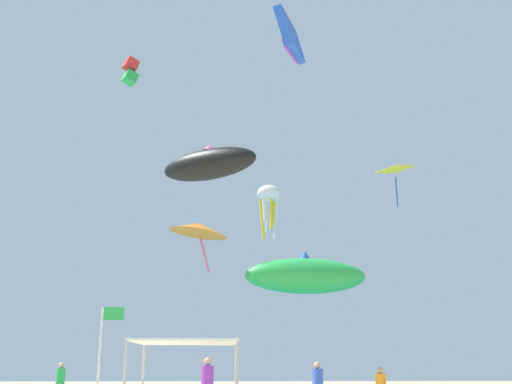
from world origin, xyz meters
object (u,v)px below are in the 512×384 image
object	(u,v)px
person_near_tent	(60,379)
kite_delta_orange	(199,229)
kite_octopus_white	(269,196)
kite_inflatable_green	(305,276)
person_central	(207,380)
kite_diamond_yellow	(395,171)
kite_parafoil_blue	(291,38)
banner_flag	(103,353)
kite_inflatable_black	(209,164)
kite_box_red	(130,71)
canopy_tent	(187,345)
person_rightmost	(318,381)

from	to	relation	value
person_near_tent	kite_delta_orange	distance (m)	13.46
kite_octopus_white	kite_inflatable_green	bearing A→B (deg)	57.78
person_central	kite_diamond_yellow	size ratio (longest dim) A/B	0.65
kite_parafoil_blue	kite_octopus_white	distance (m)	18.58
person_near_tent	banner_flag	world-z (taller)	banner_flag
kite_diamond_yellow	kite_inflatable_black	world-z (taller)	kite_diamond_yellow
kite_delta_orange	kite_diamond_yellow	world-z (taller)	kite_diamond_yellow
kite_box_red	kite_delta_orange	distance (m)	14.80
person_central	kite_delta_orange	xyz separation A→B (m)	(-1.28, 14.92, 9.15)
kite_parafoil_blue	kite_delta_orange	bearing A→B (deg)	-140.46
kite_inflatable_green	canopy_tent	bearing A→B (deg)	71.48
banner_flag	kite_inflatable_green	xyz separation A→B (m)	(8.26, 21.33, 5.34)
person_rightmost	kite_delta_orange	size ratio (longest dim) A/B	0.40
person_rightmost	kite_parafoil_blue	world-z (taller)	kite_parafoil_blue
canopy_tent	kite_parafoil_blue	size ratio (longest dim) A/B	0.51
kite_box_red	kite_diamond_yellow	bearing A→B (deg)	-130.15
kite_box_red	person_central	bearing A→B (deg)	167.28
person_rightmost	banner_flag	bearing A→B (deg)	-135.57
person_central	banner_flag	bearing A→B (deg)	-70.51
person_central	kite_octopus_white	bearing A→B (deg)	122.38
banner_flag	kite_diamond_yellow	bearing A→B (deg)	56.36
person_central	kite_parafoil_blue	distance (m)	18.00
person_central	kite_octopus_white	xyz separation A→B (m)	(3.83, 22.70, 13.69)
person_central	kite_parafoil_blue	bearing A→B (deg)	91.10
kite_delta_orange	person_central	bearing A→B (deg)	14.60
canopy_tent	kite_diamond_yellow	bearing A→B (deg)	59.91
kite_inflatable_black	canopy_tent	bearing A→B (deg)	118.39
banner_flag	kite_delta_orange	bearing A→B (deg)	86.46
canopy_tent	kite_delta_orange	xyz separation A→B (m)	(-0.89, 20.74, 8.12)
person_near_tent	kite_inflatable_green	distance (m)	16.37
banner_flag	kite_parafoil_blue	bearing A→B (deg)	59.06
canopy_tent	kite_parafoil_blue	xyz separation A→B (m)	(4.21, 10.24, 16.00)
canopy_tent	person_near_tent	bearing A→B (deg)	117.91
kite_box_red	kite_diamond_yellow	size ratio (longest dim) A/B	0.73
canopy_tent	person_central	world-z (taller)	canopy_tent
canopy_tent	banner_flag	size ratio (longest dim) A/B	1.04
kite_diamond_yellow	kite_inflatable_black	size ratio (longest dim) A/B	0.63
kite_octopus_white	kite_inflatable_black	distance (m)	22.81
person_near_tent	kite_octopus_white	world-z (taller)	kite_octopus_white
kite_box_red	kite_inflatable_black	xyz separation A→B (m)	(6.91, -17.57, -13.64)
canopy_tent	kite_inflatable_green	bearing A→B (deg)	73.82
canopy_tent	person_rightmost	world-z (taller)	canopy_tent
kite_box_red	kite_octopus_white	distance (m)	14.57
kite_diamond_yellow	kite_inflatable_black	bearing A→B (deg)	-72.29
kite_inflatable_green	kite_diamond_yellow	world-z (taller)	kite_diamond_yellow
person_rightmost	kite_box_red	xyz separation A→B (m)	(-11.28, 17.60, 22.40)
canopy_tent	kite_octopus_white	size ratio (longest dim) A/B	0.74
person_near_tent	kite_diamond_yellow	world-z (taller)	kite_diamond_yellow
person_near_tent	kite_octopus_white	xyz separation A→B (m)	(11.09, 15.54, 13.76)
banner_flag	kite_parafoil_blue	world-z (taller)	kite_parafoil_blue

